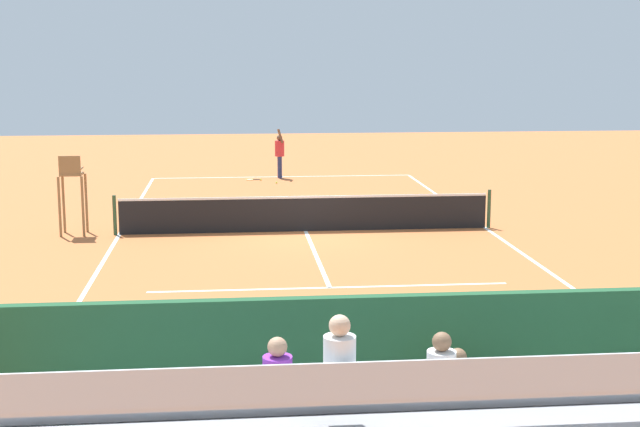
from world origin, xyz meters
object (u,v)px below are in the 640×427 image
at_px(tennis_player, 280,152).
at_px(tennis_ball_far, 261,180).
at_px(tennis_racket, 250,179).
at_px(tennis_net, 306,213).
at_px(tennis_ball_near, 276,183).
at_px(equipment_bag, 499,416).
at_px(umpire_chair, 72,186).

bearing_deg(tennis_player, tennis_ball_far, 38.86).
distance_m(tennis_racket, tennis_ball_far, 0.45).
relative_size(tennis_net, tennis_ball_near, 156.06).
xyz_separation_m(equipment_bag, tennis_racket, (2.67, -23.64, -0.16)).
height_order(umpire_chair, equipment_bag, umpire_chair).
height_order(tennis_net, tennis_ball_far, tennis_net).
xyz_separation_m(tennis_net, tennis_ball_near, (0.33, -9.19, -0.47)).
relative_size(tennis_net, tennis_ball_far, 156.06).
xyz_separation_m(tennis_net, tennis_racket, (1.27, -10.24, -0.49)).
bearing_deg(tennis_ball_near, equipment_bag, 94.36).
relative_size(tennis_player, tennis_ball_near, 29.18).
height_order(tennis_racket, tennis_ball_far, tennis_ball_far).
bearing_deg(tennis_net, tennis_ball_near, -87.96).
height_order(tennis_racket, tennis_ball_near, tennis_ball_near).
distance_m(equipment_bag, tennis_ball_far, 23.54).
bearing_deg(equipment_bag, tennis_player, -86.39).
bearing_deg(tennis_player, tennis_net, 90.66).
xyz_separation_m(tennis_net, equipment_bag, (-1.40, 13.40, -0.32)).
bearing_deg(tennis_net, tennis_ball_far, -84.99).
bearing_deg(tennis_net, tennis_player, -89.34).
bearing_deg(tennis_ball_near, tennis_racket, -48.20).
bearing_deg(tennis_ball_far, equipment_bag, 95.54).
distance_m(tennis_net, tennis_ball_far, 10.08).
bearing_deg(tennis_racket, tennis_player, -161.00).
bearing_deg(umpire_chair, tennis_racket, -115.95).
bearing_deg(tennis_racket, umpire_chair, 64.05).
bearing_deg(equipment_bag, tennis_ball_near, -85.64).
height_order(tennis_player, tennis_ball_far, tennis_player).
xyz_separation_m(umpire_chair, tennis_ball_far, (-5.32, -9.91, -1.28)).
bearing_deg(tennis_ball_far, tennis_net, 95.01).
relative_size(tennis_player, tennis_racket, 3.29).
distance_m(tennis_racket, tennis_ball_near, 1.42).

